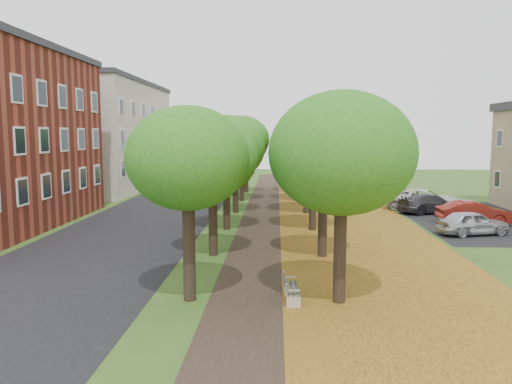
# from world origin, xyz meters

# --- Properties ---
(ground) EXTENTS (120.00, 120.00, 0.00)m
(ground) POSITION_xyz_m (0.00, 0.00, 0.00)
(ground) COLOR #2D4C19
(ground) RESTS_ON ground
(street_asphalt) EXTENTS (8.00, 70.00, 0.01)m
(street_asphalt) POSITION_xyz_m (-7.50, 15.00, 0.00)
(street_asphalt) COLOR black
(street_asphalt) RESTS_ON ground
(footpath) EXTENTS (3.20, 70.00, 0.01)m
(footpath) POSITION_xyz_m (0.00, 15.00, 0.00)
(footpath) COLOR black
(footpath) RESTS_ON ground
(leaf_verge) EXTENTS (7.50, 70.00, 0.01)m
(leaf_verge) POSITION_xyz_m (5.00, 15.00, 0.01)
(leaf_verge) COLOR #A6821E
(leaf_verge) RESTS_ON ground
(parking_lot) EXTENTS (9.00, 16.00, 0.01)m
(parking_lot) POSITION_xyz_m (13.50, 16.00, 0.00)
(parking_lot) COLOR black
(parking_lot) RESTS_ON ground
(tree_row_west) EXTENTS (4.26, 34.26, 6.41)m
(tree_row_west) POSITION_xyz_m (-2.20, 15.00, 4.58)
(tree_row_west) COLOR black
(tree_row_west) RESTS_ON ground
(tree_row_east) EXTENTS (4.26, 34.26, 6.41)m
(tree_row_east) POSITION_xyz_m (2.60, 15.00, 4.58)
(tree_row_east) COLOR black
(tree_row_east) RESTS_ON ground
(building_cream) EXTENTS (10.30, 20.30, 10.40)m
(building_cream) POSITION_xyz_m (-17.00, 33.00, 5.21)
(building_cream) COLOR beige
(building_cream) RESTS_ON ground
(bench) EXTENTS (0.52, 1.60, 0.75)m
(bench) POSITION_xyz_m (1.05, 0.12, 0.39)
(bench) COLOR #283229
(bench) RESTS_ON ground
(car_silver) EXTENTS (4.06, 2.41, 1.30)m
(car_silver) POSITION_xyz_m (11.00, 11.02, 0.65)
(car_silver) COLOR #BABBC0
(car_silver) RESTS_ON ground
(car_red) EXTENTS (4.21, 1.47, 1.38)m
(car_red) POSITION_xyz_m (12.29, 14.16, 0.69)
(car_red) COLOR maroon
(car_red) RESTS_ON ground
(car_grey) EXTENTS (4.89, 3.12, 1.32)m
(car_grey) POSITION_xyz_m (11.00, 18.28, 0.66)
(car_grey) COLOR #37383C
(car_grey) RESTS_ON ground
(car_white) EXTENTS (5.77, 4.07, 1.46)m
(car_white) POSITION_xyz_m (11.00, 19.72, 0.73)
(car_white) COLOR silver
(car_white) RESTS_ON ground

